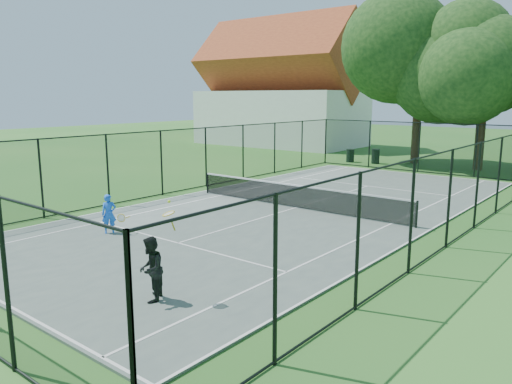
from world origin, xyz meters
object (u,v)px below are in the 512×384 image
Objects in this scene: trash_bin_left at (350,156)px; trash_bin_right at (375,156)px; player_black at (151,269)px; player_blue at (109,214)px; tennis_net at (296,195)px.

trash_bin_left is 1.77m from trash_bin_right.
trash_bin_right is 0.45× the size of player_black.
player_blue is (2.84, -21.66, 0.25)m from trash_bin_left.
trash_bin_left is at bearing 110.50° from tennis_net.
tennis_net is 7.49m from player_blue.
tennis_net is at bearing -69.50° from trash_bin_left.
player_black reaches higher than trash_bin_right.
tennis_net is 4.49× the size of player_black.
trash_bin_left is 0.40× the size of player_black.
player_black is (8.31, -24.39, 0.34)m from trash_bin_left.
trash_bin_left is at bearing -168.46° from trash_bin_right.
trash_bin_left is (-5.47, 14.64, -0.12)m from tennis_net.
player_black is at bearing -26.59° from player_blue.
trash_bin_left is at bearing 97.48° from player_blue.
trash_bin_right is (1.73, 0.35, 0.05)m from trash_bin_left.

